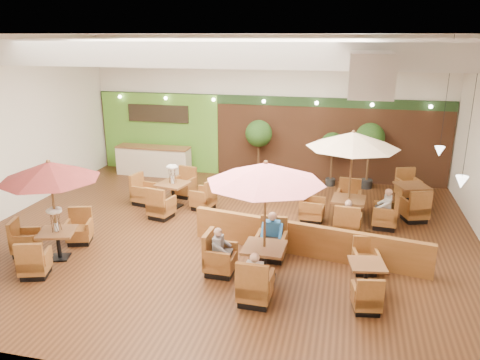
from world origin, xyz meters
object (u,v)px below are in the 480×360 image
(table_2, at_px, (351,162))
(topiary_2, at_px, (370,140))
(table_0, at_px, (49,189))
(diner_1, at_px, (272,231))
(table_3, at_px, (173,194))
(topiary_1, at_px, (332,146))
(booth_divider, at_px, (305,240))
(table_5, at_px, (411,197))
(diner_4, at_px, (386,204))
(table_1, at_px, (262,196))
(service_counter, at_px, (154,161))
(table_4, at_px, (366,277))
(diner_0, at_px, (255,272))
(diner_3, at_px, (348,215))
(topiary_0, at_px, (259,136))
(diner_2, at_px, (220,246))

(table_2, bearing_deg, topiary_2, 85.27)
(table_0, relative_size, diner_1, 3.40)
(table_3, bearing_deg, table_0, -98.16)
(table_2, distance_m, topiary_1, 3.86)
(booth_divider, relative_size, table_5, 2.10)
(table_3, relative_size, diner_4, 3.75)
(table_0, bearing_deg, table_1, -16.08)
(booth_divider, bearing_deg, service_counter, 148.87)
(diner_1, bearing_deg, table_0, 9.56)
(table_5, bearing_deg, diner_4, -136.45)
(table_3, distance_m, table_5, 7.81)
(table_0, bearing_deg, table_4, -16.46)
(table_0, height_order, table_2, table_2)
(topiary_1, bearing_deg, topiary_2, 0.00)
(booth_divider, distance_m, diner_0, 2.66)
(diner_1, bearing_deg, table_4, 152.51)
(topiary_2, relative_size, diner_1, 3.08)
(table_5, relative_size, topiary_2, 1.21)
(topiary_2, bearing_deg, table_0, -135.24)
(table_2, distance_m, topiary_2, 3.83)
(table_3, xyz_separation_m, diner_3, (5.66, -1.31, 0.28))
(table_1, relative_size, topiary_1, 1.41)
(table_3, xyz_separation_m, diner_1, (3.81, -2.99, 0.31))
(table_1, bearing_deg, booth_divider, 59.91)
(table_2, bearing_deg, topiary_0, 137.32)
(topiary_1, xyz_separation_m, diner_3, (0.70, -4.84, -0.80))
(topiary_2, distance_m, diner_4, 3.95)
(table_2, relative_size, diner_2, 4.02)
(topiary_2, bearing_deg, table_5, -54.94)
(table_2, bearing_deg, diner_0, -106.14)
(table_4, height_order, diner_0, diner_0)
(diner_3, bearing_deg, table_5, 66.06)
(topiary_2, height_order, diner_0, topiary_2)
(table_5, xyz_separation_m, diner_0, (-3.83, -6.69, 0.33))
(service_counter, xyz_separation_m, topiary_1, (7.08, 0.20, 0.94))
(diner_4, bearing_deg, table_4, 176.71)
(topiary_2, relative_size, diner_2, 3.40)
(table_4, xyz_separation_m, topiary_0, (-3.94, 7.56, 1.46))
(service_counter, distance_m, diner_3, 9.06)
(table_0, bearing_deg, topiary_2, 26.86)
(service_counter, distance_m, table_4, 11.05)
(topiary_0, relative_size, diner_4, 3.11)
(table_0, distance_m, topiary_1, 10.12)
(service_counter, distance_m, booth_divider, 8.98)
(diner_4, bearing_deg, diner_0, 154.88)
(diner_3, bearing_deg, table_4, -69.81)
(booth_divider, xyz_separation_m, diner_2, (-1.87, -1.46, 0.30))
(topiary_0, xyz_separation_m, topiary_2, (4.11, -0.00, 0.05))
(service_counter, height_order, diner_1, diner_1)
(table_4, distance_m, diner_1, 2.56)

